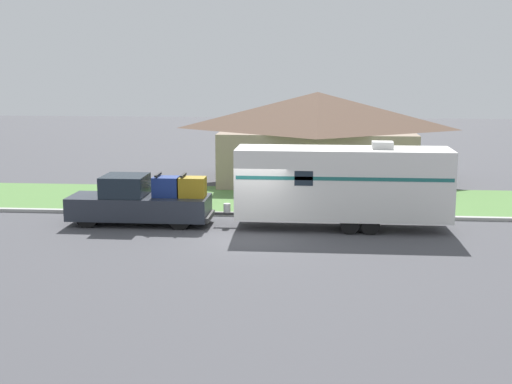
% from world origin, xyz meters
% --- Properties ---
extents(ground_plane, '(120.00, 120.00, 0.00)m').
position_xyz_m(ground_plane, '(0.00, 0.00, 0.00)').
color(ground_plane, '#47474C').
extents(curb_strip, '(80.00, 0.30, 0.14)m').
position_xyz_m(curb_strip, '(0.00, 3.75, 0.07)').
color(curb_strip, '#ADADA8').
rests_on(curb_strip, ground_plane).
extents(lawn_strip, '(80.00, 7.00, 0.03)m').
position_xyz_m(lawn_strip, '(0.00, 7.40, 0.01)').
color(lawn_strip, '#568442').
rests_on(lawn_strip, ground_plane).
extents(house_across_street, '(11.12, 7.66, 4.90)m').
position_xyz_m(house_across_street, '(2.34, 13.37, 2.54)').
color(house_across_street, gray).
rests_on(house_across_street, ground_plane).
extents(pickup_truck, '(5.77, 1.97, 2.08)m').
position_xyz_m(pickup_truck, '(-4.69, 1.82, 0.92)').
color(pickup_truck, black).
rests_on(pickup_truck, ground_plane).
extents(travel_trailer, '(9.26, 2.30, 3.47)m').
position_xyz_m(travel_trailer, '(3.41, 1.82, 1.81)').
color(travel_trailer, black).
rests_on(travel_trailer, ground_plane).
extents(mailbox, '(0.48, 0.20, 1.27)m').
position_xyz_m(mailbox, '(-4.08, 4.78, 0.98)').
color(mailbox, brown).
rests_on(mailbox, ground_plane).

